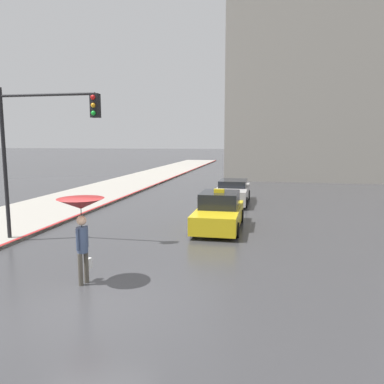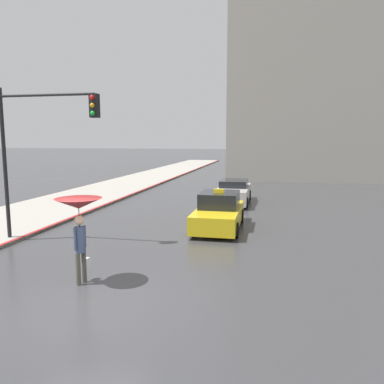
# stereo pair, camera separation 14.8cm
# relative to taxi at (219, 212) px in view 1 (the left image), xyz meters

# --- Properties ---
(ground_plane) EXTENTS (300.00, 300.00, 0.00)m
(ground_plane) POSITION_rel_taxi_xyz_m (-1.96, -8.17, -0.69)
(ground_plane) COLOR #38383A
(taxi) EXTENTS (1.91, 4.44, 1.70)m
(taxi) POSITION_rel_taxi_xyz_m (0.00, 0.00, 0.00)
(taxi) COLOR gold
(taxi) RESTS_ON ground_plane
(sedan_red) EXTENTS (1.91, 4.80, 1.37)m
(sedan_red) POSITION_rel_taxi_xyz_m (-0.00, 6.63, -0.04)
(sedan_red) COLOR #B7B2AD
(sedan_red) RESTS_ON ground_plane
(pedestrian_with_umbrella) EXTENTS (1.20, 1.20, 2.28)m
(pedestrian_with_umbrella) POSITION_rel_taxi_xyz_m (-2.70, -6.98, 1.22)
(pedestrian_with_umbrella) COLOR #4C473D
(pedestrian_with_umbrella) RESTS_ON ground_plane
(traffic_light) EXTENTS (3.85, 0.38, 5.61)m
(traffic_light) POSITION_rel_taxi_xyz_m (-5.93, -3.60, 3.23)
(traffic_light) COLOR black
(traffic_light) RESTS_ON ground_plane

